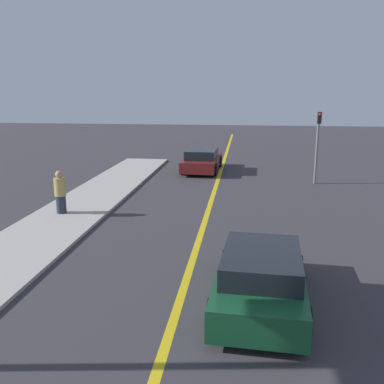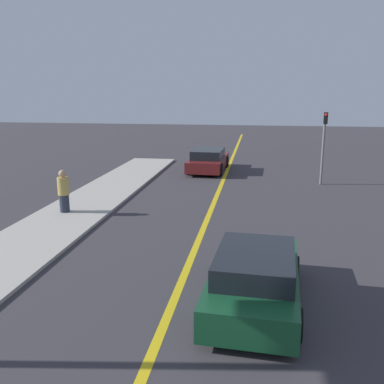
# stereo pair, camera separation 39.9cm
# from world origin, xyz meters

# --- Properties ---
(road_center_line) EXTENTS (0.20, 60.00, 0.01)m
(road_center_line) POSITION_xyz_m (0.00, 18.00, 0.00)
(road_center_line) COLOR gold
(road_center_line) RESTS_ON ground_plane
(sidewalk_left) EXTENTS (2.73, 30.30, 0.10)m
(sidewalk_left) POSITION_xyz_m (-5.06, 15.15, 0.05)
(sidewalk_left) COLOR #ADA89E
(sidewalk_left) RESTS_ON ground_plane
(car_near_right_lane) EXTENTS (2.14, 4.29, 1.27)m
(car_near_right_lane) POSITION_xyz_m (1.76, 11.54, 0.62)
(car_near_right_lane) COLOR #144728
(car_near_right_lane) RESTS_ON ground_plane
(car_ahead_center) EXTENTS (2.12, 4.55, 1.28)m
(car_ahead_center) POSITION_xyz_m (-1.07, 27.00, 0.63)
(car_ahead_center) COLOR maroon
(car_ahead_center) RESTS_ON ground_plane
(pedestrian_mid_group) EXTENTS (0.42, 0.42, 1.59)m
(pedestrian_mid_group) POSITION_xyz_m (-5.36, 17.42, 0.88)
(pedestrian_mid_group) COLOR #282D3D
(pedestrian_mid_group) RESTS_ON sidewalk_left
(traffic_light) EXTENTS (0.18, 0.40, 3.52)m
(traffic_light) POSITION_xyz_m (4.84, 24.25, 2.20)
(traffic_light) COLOR slate
(traffic_light) RESTS_ON ground_plane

